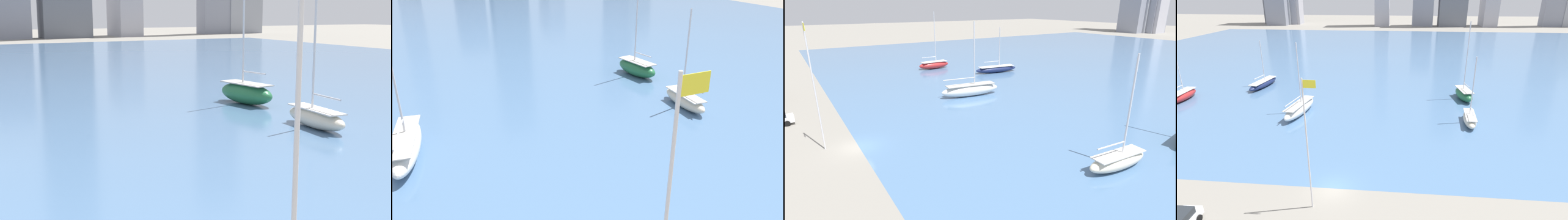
{
  "view_description": "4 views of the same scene",
  "coord_description": "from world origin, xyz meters",
  "views": [
    {
      "loc": [
        -9.66,
        -13.59,
        9.13
      ],
      "look_at": [
        4.89,
        14.5,
        3.29
      ],
      "focal_mm": 50.0,
      "sensor_mm": 36.0,
      "label": 1
    },
    {
      "loc": [
        -8.54,
        -11.75,
        16.5
      ],
      "look_at": [
        2.87,
        12.47,
        4.96
      ],
      "focal_mm": 35.0,
      "sensor_mm": 36.0,
      "label": 2
    },
    {
      "loc": [
        32.1,
        -5.3,
        14.42
      ],
      "look_at": [
        5.38,
        12.1,
        3.51
      ],
      "focal_mm": 28.0,
      "sensor_mm": 36.0,
      "label": 3
    },
    {
      "loc": [
        6.87,
        -26.93,
        19.82
      ],
      "look_at": [
        3.05,
        11.75,
        4.64
      ],
      "focal_mm": 28.0,
      "sensor_mm": 36.0,
      "label": 4
    }
  ],
  "objects": [
    {
      "name": "harbor_water",
      "position": [
        0.0,
        70.0,
        0.0
      ],
      "size": [
        180.0,
        140.0,
        0.0
      ],
      "color": "#4C7099",
      "rests_on": "ground_plane"
    },
    {
      "name": "sailboat_white",
      "position": [
        -10.38,
        20.41,
        1.07
      ],
      "size": [
        3.65,
        10.36,
        12.13
      ],
      "rotation": [
        0.0,
        0.0,
        -0.14
      ],
      "color": "white",
      "rests_on": "harbor_water"
    },
    {
      "name": "sailboat_cream",
      "position": [
        17.93,
        19.18,
        0.88
      ],
      "size": [
        2.52,
        7.1,
        10.68
      ],
      "rotation": [
        0.0,
        0.0,
        -0.08
      ],
      "color": "beige",
      "rests_on": "harbor_water"
    },
    {
      "name": "sailboat_green",
      "position": [
        19.08,
        31.06,
        1.16
      ],
      "size": [
        3.54,
        7.23,
        14.79
      ],
      "rotation": [
        0.0,
        0.0,
        0.15
      ],
      "color": "#236B3D",
      "rests_on": "harbor_water"
    }
  ]
}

